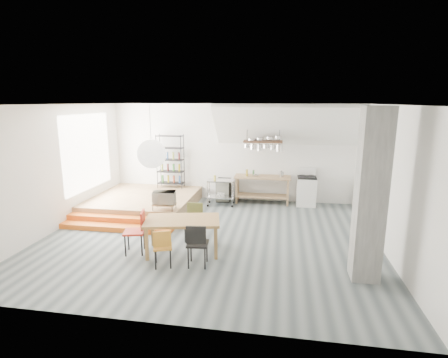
% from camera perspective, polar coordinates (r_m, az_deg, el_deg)
% --- Properties ---
extents(floor, '(8.00, 8.00, 0.00)m').
position_cam_1_polar(floor, '(8.74, -2.40, -9.41)').
color(floor, '#4B5557').
rests_on(floor, ground).
extents(wall_back, '(8.00, 0.04, 3.20)m').
position_cam_1_polar(wall_back, '(11.67, 1.09, 4.34)').
color(wall_back, silver).
rests_on(wall_back, ground).
extents(wall_left, '(0.04, 7.00, 3.20)m').
position_cam_1_polar(wall_left, '(9.91, -25.77, 1.61)').
color(wall_left, silver).
rests_on(wall_left, ground).
extents(wall_right, '(0.04, 7.00, 3.20)m').
position_cam_1_polar(wall_right, '(8.42, 25.19, -0.08)').
color(wall_right, silver).
rests_on(wall_right, ground).
extents(ceiling, '(8.00, 7.00, 0.02)m').
position_cam_1_polar(ceiling, '(8.11, -2.61, 12.07)').
color(ceiling, white).
rests_on(ceiling, wall_back).
extents(slope_ceiling, '(4.40, 1.44, 1.32)m').
position_cam_1_polar(slope_ceiling, '(10.85, 10.18, 8.57)').
color(slope_ceiling, white).
rests_on(slope_ceiling, wall_back).
extents(window_pane, '(0.02, 2.50, 2.20)m').
position_cam_1_polar(window_pane, '(11.10, -21.37, 4.10)').
color(window_pane, white).
rests_on(window_pane, wall_left).
extents(platform, '(3.00, 3.00, 0.40)m').
position_cam_1_polar(platform, '(11.21, -12.88, -3.65)').
color(platform, olive).
rests_on(platform, ground).
extents(step_lower, '(3.00, 0.35, 0.13)m').
position_cam_1_polar(step_lower, '(9.57, -17.28, -7.58)').
color(step_lower, orange).
rests_on(step_lower, ground).
extents(step_upper, '(3.00, 0.35, 0.27)m').
position_cam_1_polar(step_upper, '(9.84, -16.40, -6.55)').
color(step_upper, orange).
rests_on(step_upper, ground).
extents(concrete_column, '(0.50, 0.50, 3.20)m').
position_cam_1_polar(concrete_column, '(6.83, 22.81, -2.58)').
color(concrete_column, slate).
rests_on(concrete_column, ground).
extents(kitchen_counter, '(1.80, 0.60, 0.91)m').
position_cam_1_polar(kitchen_counter, '(11.40, 6.28, -0.91)').
color(kitchen_counter, olive).
rests_on(kitchen_counter, ground).
extents(stove, '(0.60, 0.60, 1.18)m').
position_cam_1_polar(stove, '(11.46, 13.27, -1.86)').
color(stove, white).
rests_on(stove, ground).
extents(pot_rack, '(1.20, 0.50, 1.43)m').
position_cam_1_polar(pot_rack, '(10.94, 6.53, 5.70)').
color(pot_rack, '#3B2417').
rests_on(pot_rack, ceiling).
extents(wire_shelving, '(0.88, 0.38, 1.80)m').
position_cam_1_polar(wire_shelving, '(11.89, -8.73, 3.02)').
color(wire_shelving, black).
rests_on(wire_shelving, platform).
extents(microwave_shelf, '(0.60, 0.40, 0.16)m').
position_cam_1_polar(microwave_shelf, '(9.61, -9.71, -4.08)').
color(microwave_shelf, olive).
rests_on(microwave_shelf, platform).
extents(paper_lantern, '(0.60, 0.60, 0.60)m').
position_cam_1_polar(paper_lantern, '(7.42, -11.74, 4.03)').
color(paper_lantern, white).
rests_on(paper_lantern, ceiling).
extents(dining_table, '(1.75, 1.21, 0.76)m').
position_cam_1_polar(dining_table, '(7.72, -6.80, -7.13)').
color(dining_table, olive).
rests_on(dining_table, ground).
extents(chair_mustard, '(0.47, 0.47, 0.80)m').
position_cam_1_polar(chair_mustard, '(7.16, -10.01, -10.55)').
color(chair_mustard, '#BE7A20').
rests_on(chair_mustard, ground).
extents(chair_black, '(0.45, 0.45, 0.91)m').
position_cam_1_polar(chair_black, '(7.07, -4.43, -10.16)').
color(chair_black, black).
rests_on(chair_black, ground).
extents(chair_olive, '(0.41, 0.41, 0.89)m').
position_cam_1_polar(chair_olive, '(8.43, -4.92, -6.42)').
color(chair_olive, brown).
rests_on(chair_olive, ground).
extents(chair_red, '(0.53, 0.53, 0.95)m').
position_cam_1_polar(chair_red, '(7.90, -13.91, -7.81)').
color(chair_red, red).
rests_on(chair_red, ground).
extents(rolling_cart, '(0.88, 0.54, 0.83)m').
position_cam_1_polar(rolling_cart, '(11.14, -0.56, -1.63)').
color(rolling_cart, silver).
rests_on(rolling_cart, ground).
extents(mini_fridge, '(0.45, 0.45, 0.76)m').
position_cam_1_polar(mini_fridge, '(11.65, -0.08, -1.80)').
color(mini_fridge, black).
rests_on(mini_fridge, ground).
extents(microwave, '(0.68, 0.52, 0.33)m').
position_cam_1_polar(microwave, '(9.56, -9.75, -3.01)').
color(microwave, beige).
rests_on(microwave, microwave_shelf).
extents(bowl, '(0.26, 0.26, 0.05)m').
position_cam_1_polar(bowl, '(11.30, 5.28, 0.59)').
color(bowl, silver).
rests_on(bowl, kitchen_counter).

